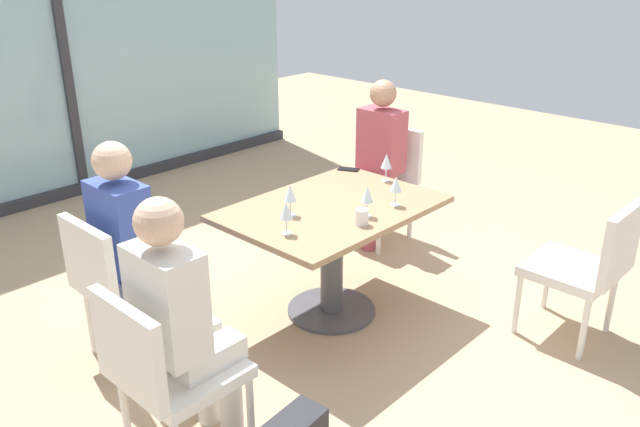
# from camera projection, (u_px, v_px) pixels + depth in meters

# --- Properties ---
(ground_plane) EXTENTS (12.00, 12.00, 0.00)m
(ground_plane) POSITION_uv_depth(u_px,v_px,m) (331.00, 311.00, 4.11)
(ground_plane) COLOR tan
(window_wall_backdrop) EXTENTS (5.14, 0.10, 2.70)m
(window_wall_backdrop) POSITION_uv_depth(u_px,v_px,m) (64.00, 63.00, 5.66)
(window_wall_backdrop) COLOR #91B7BC
(window_wall_backdrop) RESTS_ON ground_plane
(dining_table_main) EXTENTS (1.27, 0.89, 0.73)m
(dining_table_main) POSITION_uv_depth(u_px,v_px,m) (332.00, 233.00, 3.90)
(dining_table_main) COLOR #997551
(dining_table_main) RESTS_ON ground_plane
(chair_side_end) EXTENTS (0.50, 0.46, 0.87)m
(chair_side_end) POSITION_uv_depth(u_px,v_px,m) (164.00, 368.00, 2.74)
(chair_side_end) COLOR silver
(chair_side_end) RESTS_ON ground_plane
(chair_far_right) EXTENTS (0.50, 0.46, 0.87)m
(chair_far_right) POSITION_uv_depth(u_px,v_px,m) (384.00, 177.00, 5.02)
(chair_far_right) COLOR silver
(chair_far_right) RESTS_ON ground_plane
(chair_far_left) EXTENTS (0.50, 0.46, 0.87)m
(chair_far_left) POSITION_uv_depth(u_px,v_px,m) (119.00, 281.00, 3.46)
(chair_far_left) COLOR silver
(chair_far_left) RESTS_ON ground_plane
(chair_front_right) EXTENTS (0.46, 0.50, 0.87)m
(chair_front_right) POSITION_uv_depth(u_px,v_px,m) (589.00, 263.00, 3.64)
(chair_front_right) COLOR silver
(chair_front_right) RESTS_ON ground_plane
(person_side_end) EXTENTS (0.39, 0.34, 1.26)m
(person_side_end) POSITION_uv_depth(u_px,v_px,m) (181.00, 317.00, 2.73)
(person_side_end) COLOR silver
(person_side_end) RESTS_ON ground_plane
(person_far_right) EXTENTS (0.39, 0.34, 1.26)m
(person_far_right) POSITION_uv_depth(u_px,v_px,m) (376.00, 155.00, 4.86)
(person_far_right) COLOR #B24C56
(person_far_right) RESTS_ON ground_plane
(person_far_left) EXTENTS (0.39, 0.34, 1.26)m
(person_far_left) POSITION_uv_depth(u_px,v_px,m) (133.00, 240.00, 3.45)
(person_far_left) COLOR #384C9E
(person_far_left) RESTS_ON ground_plane
(wine_glass_0) EXTENTS (0.07, 0.07, 0.18)m
(wine_glass_0) POSITION_uv_depth(u_px,v_px,m) (367.00, 195.00, 3.63)
(wine_glass_0) COLOR silver
(wine_glass_0) RESTS_ON dining_table_main
(wine_glass_1) EXTENTS (0.07, 0.07, 0.18)m
(wine_glass_1) POSITION_uv_depth(u_px,v_px,m) (386.00, 162.00, 4.18)
(wine_glass_1) COLOR silver
(wine_glass_1) RESTS_ON dining_table_main
(wine_glass_2) EXTENTS (0.07, 0.07, 0.18)m
(wine_glass_2) POSITION_uv_depth(u_px,v_px,m) (286.00, 211.00, 3.40)
(wine_glass_2) COLOR silver
(wine_glass_2) RESTS_ON dining_table_main
(wine_glass_3) EXTENTS (0.07, 0.07, 0.18)m
(wine_glass_3) POSITION_uv_depth(u_px,v_px,m) (290.00, 194.00, 3.64)
(wine_glass_3) COLOR silver
(wine_glass_3) RESTS_ON dining_table_main
(wine_glass_4) EXTENTS (0.07, 0.07, 0.18)m
(wine_glass_4) POSITION_uv_depth(u_px,v_px,m) (396.00, 185.00, 3.78)
(wine_glass_4) COLOR silver
(wine_glass_4) RESTS_ON dining_table_main
(coffee_cup) EXTENTS (0.08, 0.08, 0.09)m
(coffee_cup) POSITION_uv_depth(u_px,v_px,m) (362.00, 217.00, 3.55)
(coffee_cup) COLOR white
(coffee_cup) RESTS_ON dining_table_main
(cell_phone_on_table) EXTENTS (0.12, 0.16, 0.01)m
(cell_phone_on_table) POSITION_uv_depth(u_px,v_px,m) (349.00, 169.00, 4.44)
(cell_phone_on_table) COLOR black
(cell_phone_on_table) RESTS_ON dining_table_main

